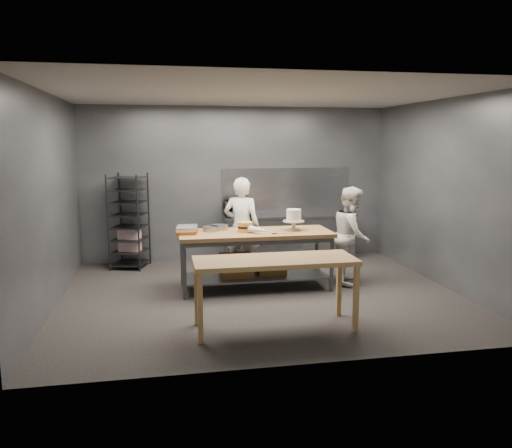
{
  "coord_description": "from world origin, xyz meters",
  "views": [
    {
      "loc": [
        -1.45,
        -7.27,
        2.32
      ],
      "look_at": [
        -0.03,
        0.29,
        1.05
      ],
      "focal_mm": 35.0,
      "sensor_mm": 36.0,
      "label": 1
    }
  ],
  "objects_px": {
    "chef_behind": "(242,227)",
    "microwave": "(239,208)",
    "near_counter": "(275,265)",
    "chef_right": "(352,235)",
    "layer_cake": "(245,227)",
    "frosted_cake_stand": "(294,217)",
    "work_table": "(254,253)",
    "speed_rack": "(129,222)"
  },
  "relations": [
    {
      "from": "frosted_cake_stand",
      "to": "layer_cake",
      "type": "relative_size",
      "value": 1.46
    },
    {
      "from": "chef_right",
      "to": "microwave",
      "type": "height_order",
      "value": "chef_right"
    },
    {
      "from": "work_table",
      "to": "speed_rack",
      "type": "xyz_separation_m",
      "value": [
        -2.02,
        1.75,
        0.28
      ]
    },
    {
      "from": "near_counter",
      "to": "layer_cake",
      "type": "relative_size",
      "value": 8.57
    },
    {
      "from": "speed_rack",
      "to": "chef_right",
      "type": "xyz_separation_m",
      "value": [
        3.67,
        -1.72,
        -0.06
      ]
    },
    {
      "from": "near_counter",
      "to": "chef_behind",
      "type": "bearing_deg",
      "value": 90.41
    },
    {
      "from": "frosted_cake_stand",
      "to": "chef_behind",
      "type": "bearing_deg",
      "value": 134.82
    },
    {
      "from": "near_counter",
      "to": "microwave",
      "type": "distance_m",
      "value": 3.62
    },
    {
      "from": "speed_rack",
      "to": "chef_behind",
      "type": "xyz_separation_m",
      "value": [
        1.95,
        -1.03,
        0.01
      ]
    },
    {
      "from": "chef_behind",
      "to": "layer_cake",
      "type": "xyz_separation_m",
      "value": [
        -0.06,
        -0.73,
        0.13
      ]
    },
    {
      "from": "chef_behind",
      "to": "microwave",
      "type": "relative_size",
      "value": 3.2
    },
    {
      "from": "near_counter",
      "to": "chef_behind",
      "type": "height_order",
      "value": "chef_behind"
    },
    {
      "from": "speed_rack",
      "to": "layer_cake",
      "type": "relative_size",
      "value": 7.5
    },
    {
      "from": "chef_right",
      "to": "frosted_cake_stand",
      "type": "relative_size",
      "value": 4.7
    },
    {
      "from": "chef_right",
      "to": "layer_cake",
      "type": "distance_m",
      "value": 1.8
    },
    {
      "from": "speed_rack",
      "to": "frosted_cake_stand",
      "type": "height_order",
      "value": "speed_rack"
    },
    {
      "from": "chef_behind",
      "to": "chef_right",
      "type": "height_order",
      "value": "chef_behind"
    },
    {
      "from": "microwave",
      "to": "speed_rack",
      "type": "bearing_deg",
      "value": -177.8
    },
    {
      "from": "work_table",
      "to": "chef_behind",
      "type": "height_order",
      "value": "chef_behind"
    },
    {
      "from": "near_counter",
      "to": "speed_rack",
      "type": "height_order",
      "value": "speed_rack"
    },
    {
      "from": "work_table",
      "to": "layer_cake",
      "type": "height_order",
      "value": "layer_cake"
    },
    {
      "from": "chef_right",
      "to": "frosted_cake_stand",
      "type": "bearing_deg",
      "value": 116.81
    },
    {
      "from": "chef_right",
      "to": "microwave",
      "type": "bearing_deg",
      "value": 65.84
    },
    {
      "from": "frosted_cake_stand",
      "to": "work_table",
      "type": "bearing_deg",
      "value": 179.18
    },
    {
      "from": "speed_rack",
      "to": "layer_cake",
      "type": "xyz_separation_m",
      "value": [
        1.88,
        -1.76,
        0.14
      ]
    },
    {
      "from": "near_counter",
      "to": "layer_cake",
      "type": "bearing_deg",
      "value": 92.59
    },
    {
      "from": "work_table",
      "to": "frosted_cake_stand",
      "type": "bearing_deg",
      "value": -0.82
    },
    {
      "from": "near_counter",
      "to": "chef_behind",
      "type": "xyz_separation_m",
      "value": [
        -0.02,
        2.5,
        0.05
      ]
    },
    {
      "from": "layer_cake",
      "to": "microwave",
      "type": "bearing_deg",
      "value": 83.92
    },
    {
      "from": "work_table",
      "to": "layer_cake",
      "type": "relative_size",
      "value": 10.28
    },
    {
      "from": "speed_rack",
      "to": "microwave",
      "type": "bearing_deg",
      "value": 2.2
    },
    {
      "from": "near_counter",
      "to": "chef_right",
      "type": "xyz_separation_m",
      "value": [
        1.71,
        1.82,
        -0.01
      ]
    },
    {
      "from": "microwave",
      "to": "chef_right",
      "type": "bearing_deg",
      "value": -48.42
    },
    {
      "from": "work_table",
      "to": "microwave",
      "type": "distance_m",
      "value": 1.89
    },
    {
      "from": "frosted_cake_stand",
      "to": "chef_right",
      "type": "bearing_deg",
      "value": 2.54
    },
    {
      "from": "layer_cake",
      "to": "work_table",
      "type": "bearing_deg",
      "value": 3.42
    },
    {
      "from": "work_table",
      "to": "frosted_cake_stand",
      "type": "distance_m",
      "value": 0.86
    },
    {
      "from": "speed_rack",
      "to": "layer_cake",
      "type": "distance_m",
      "value": 2.58
    },
    {
      "from": "frosted_cake_stand",
      "to": "layer_cake",
      "type": "bearing_deg",
      "value": 179.93
    },
    {
      "from": "work_table",
      "to": "speed_rack",
      "type": "distance_m",
      "value": 2.69
    },
    {
      "from": "work_table",
      "to": "speed_rack",
      "type": "height_order",
      "value": "speed_rack"
    },
    {
      "from": "work_table",
      "to": "chef_behind",
      "type": "relative_size",
      "value": 1.39
    }
  ]
}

